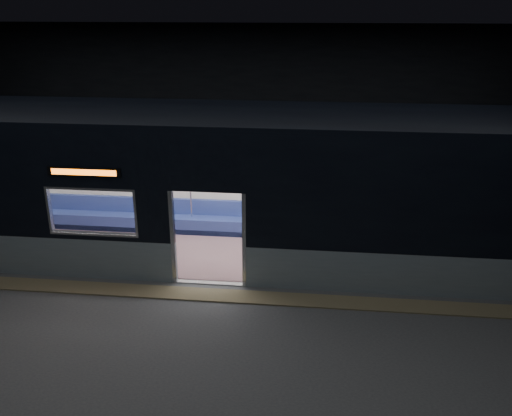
# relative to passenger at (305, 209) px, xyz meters

# --- Properties ---
(station_floor) EXTENTS (24.00, 14.00, 0.01)m
(station_floor) POSITION_rel_passenger_xyz_m (-1.90, -3.55, -0.82)
(station_floor) COLOR #47494C
(station_floor) RESTS_ON ground
(station_envelope) EXTENTS (24.00, 14.00, 5.00)m
(station_envelope) POSITION_rel_passenger_xyz_m (-1.90, -3.55, 2.85)
(station_envelope) COLOR black
(station_envelope) RESTS_ON station_floor
(tactile_strip) EXTENTS (22.80, 0.50, 0.03)m
(tactile_strip) POSITION_rel_passenger_xyz_m (-1.90, -3.00, -0.80)
(tactile_strip) COLOR #8C7F59
(tactile_strip) RESTS_ON station_floor
(metro_car) EXTENTS (18.00, 3.04, 3.35)m
(metro_car) POSITION_rel_passenger_xyz_m (-1.91, -1.00, 1.04)
(metro_car) COLOR #90A1AC
(metro_car) RESTS_ON station_floor
(passenger) EXTENTS (0.44, 0.72, 1.40)m
(passenger) POSITION_rel_passenger_xyz_m (0.00, 0.00, 0.00)
(passenger) COLOR black
(passenger) RESTS_ON metro_car
(handbag) EXTENTS (0.37, 0.34, 0.15)m
(handbag) POSITION_rel_passenger_xyz_m (-0.00, -0.23, -0.12)
(handbag) COLOR black
(handbag) RESTS_ON passenger
(transit_map) EXTENTS (1.01, 0.03, 0.66)m
(transit_map) POSITION_rel_passenger_xyz_m (3.10, 0.31, 0.67)
(transit_map) COLOR white
(transit_map) RESTS_ON metro_car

